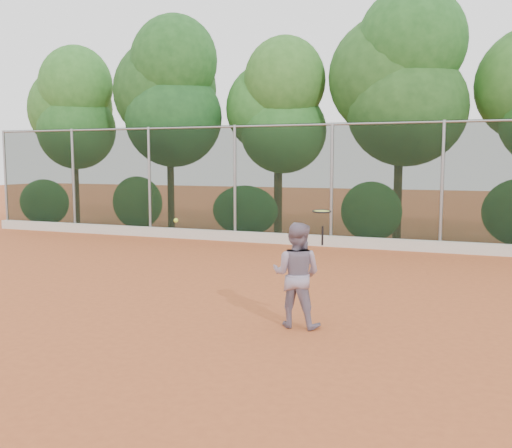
% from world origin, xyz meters
% --- Properties ---
extents(ground, '(80.00, 80.00, 0.00)m').
position_xyz_m(ground, '(0.00, 0.00, 0.00)').
color(ground, '#B3552A').
rests_on(ground, ground).
extents(concrete_curb, '(24.00, 0.20, 0.30)m').
position_xyz_m(concrete_curb, '(0.00, 6.82, 0.15)').
color(concrete_curb, silver).
rests_on(concrete_curb, ground).
extents(tennis_player, '(0.76, 0.60, 1.55)m').
position_xyz_m(tennis_player, '(1.43, -1.06, 0.77)').
color(tennis_player, gray).
rests_on(tennis_player, ground).
extents(chainlink_fence, '(24.09, 0.09, 3.50)m').
position_xyz_m(chainlink_fence, '(-0.00, 7.00, 1.86)').
color(chainlink_fence, black).
rests_on(chainlink_fence, ground).
extents(foliage_backdrop, '(23.70, 3.63, 7.55)m').
position_xyz_m(foliage_backdrop, '(-0.55, 8.98, 4.40)').
color(foliage_backdrop, '#3B2516').
rests_on(foliage_backdrop, ground).
extents(tennis_racket, '(0.35, 0.35, 0.50)m').
position_xyz_m(tennis_racket, '(1.85, -1.26, 1.70)').
color(tennis_racket, black).
rests_on(tennis_racket, ground).
extents(tennis_ball_in_flight, '(0.07, 0.07, 0.07)m').
position_xyz_m(tennis_ball_in_flight, '(-0.45, -1.26, 1.53)').
color(tennis_ball_in_flight, '#C7E834').
rests_on(tennis_ball_in_flight, ground).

